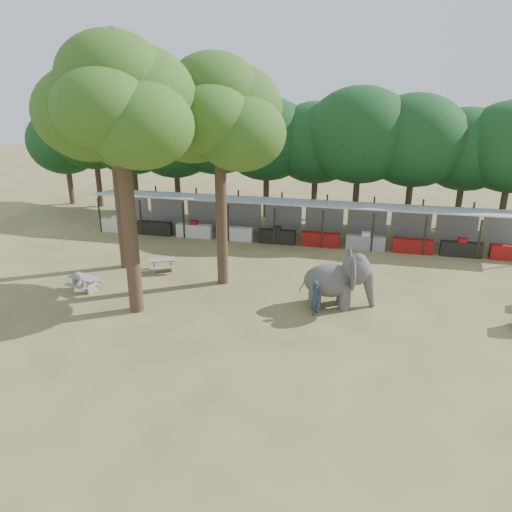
% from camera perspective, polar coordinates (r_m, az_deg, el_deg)
% --- Properties ---
extents(ground, '(100.00, 100.00, 0.00)m').
position_cam_1_polar(ground, '(20.47, -0.33, -10.26)').
color(ground, brown).
rests_on(ground, ground).
extents(vendor_stalls, '(28.00, 2.99, 2.80)m').
position_cam_1_polar(vendor_stalls, '(32.60, 5.13, 3.79)').
color(vendor_stalls, '#9EA0A5').
rests_on(vendor_stalls, ground).
extents(yard_tree_left, '(7.10, 6.90, 11.02)m').
position_cam_1_polar(yard_tree_left, '(27.75, -16.16, 14.98)').
color(yard_tree_left, '#332316').
rests_on(yard_tree_left, ground).
extents(yard_tree_center, '(7.10, 6.90, 12.04)m').
position_cam_1_polar(yard_tree_center, '(21.87, -15.56, 16.46)').
color(yard_tree_center, '#332316').
rests_on(yard_tree_center, ground).
extents(yard_tree_back, '(7.10, 6.90, 11.36)m').
position_cam_1_polar(yard_tree_back, '(24.49, -4.44, 15.88)').
color(yard_tree_back, '#332316').
rests_on(yard_tree_back, ground).
extents(backdrop_trees, '(46.46, 5.95, 8.33)m').
position_cam_1_polar(backdrop_trees, '(36.72, 6.47, 12.53)').
color(backdrop_trees, '#332316').
rests_on(backdrop_trees, ground).
extents(elephant, '(3.52, 2.64, 2.64)m').
position_cam_1_polar(elephant, '(23.53, 9.45, -2.71)').
color(elephant, '#434140').
rests_on(elephant, ground).
extents(handler, '(0.53, 0.67, 1.65)m').
position_cam_1_polar(handler, '(22.78, 6.84, -4.72)').
color(handler, '#26384C').
rests_on(handler, ground).
extents(picnic_table_near, '(1.80, 1.70, 0.75)m').
position_cam_1_polar(picnic_table_near, '(26.60, -19.02, -2.76)').
color(picnic_table_near, gray).
rests_on(picnic_table_near, ground).
extents(picnic_table_far, '(1.77, 1.70, 0.69)m').
position_cam_1_polar(picnic_table_far, '(28.06, -10.65, -0.84)').
color(picnic_table_far, gray).
rests_on(picnic_table_far, ground).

